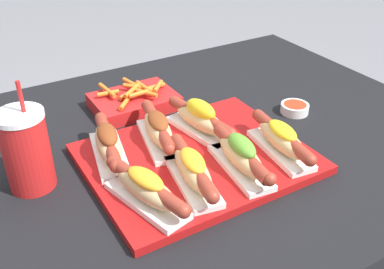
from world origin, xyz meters
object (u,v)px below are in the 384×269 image
hot_dog_4 (108,143)px  fries_basket (134,101)px  hot_dog_1 (193,170)px  drink_cup (26,150)px  hot_dog_6 (201,119)px  serving_tray (197,158)px  hot_dog_5 (157,128)px  sauce_bowl (295,108)px  hot_dog_3 (281,139)px  hot_dog_2 (243,155)px  hot_dog_0 (146,188)px

hot_dog_4 → fries_basket: bearing=54.0°
hot_dog_1 → drink_cup: bearing=146.0°
hot_dog_1 → hot_dog_6: (0.11, 0.15, 0.00)m
serving_tray → hot_dog_5: hot_dog_5 is taller
hot_dog_1 → sauce_bowl: size_ratio=3.07×
serving_tray → sauce_bowl: bearing=10.6°
fries_basket → serving_tray: bearing=-87.7°
serving_tray → hot_dog_3: 0.18m
hot_dog_2 → hot_dog_3: 0.11m
hot_dog_1 → sauce_bowl: hot_dog_1 is taller
hot_dog_0 → drink_cup: bearing=131.2°
serving_tray → hot_dog_0: 0.18m
hot_dog_2 → fries_basket: bearing=99.5°
hot_dog_6 → sauce_bowl: 0.27m
hot_dog_3 → hot_dog_5: (-0.20, 0.17, 0.00)m
hot_dog_1 → hot_dog_4: bearing=122.1°
hot_dog_1 → hot_dog_4: size_ratio=1.01×
serving_tray → hot_dog_1: (-0.06, -0.08, 0.04)m
hot_dog_2 → hot_dog_3: hot_dog_2 is taller
serving_tray → sauce_bowl: (0.33, 0.06, 0.00)m
serving_tray → hot_dog_6: hot_dog_6 is taller
hot_dog_0 → hot_dog_4: size_ratio=0.99×
hot_dog_5 → serving_tray: bearing=-63.1°
hot_dog_2 → hot_dog_6: 0.16m
sauce_bowl → fries_basket: 0.41m
hot_dog_4 → fries_basket: (0.15, 0.20, -0.03)m
hot_dog_3 → fries_basket: 0.41m
fries_basket → hot_dog_1: bearing=-97.0°
serving_tray → hot_dog_1: hot_dog_1 is taller
hot_dog_1 → hot_dog_4: (-0.10, 0.17, 0.00)m
hot_dog_1 → hot_dog_2: size_ratio=0.99×
sauce_bowl → hot_dog_0: bearing=-163.1°
hot_dog_3 → drink_cup: 0.51m
serving_tray → drink_cup: size_ratio=2.03×
hot_dog_4 → hot_dog_6: hot_dog_6 is taller
hot_dog_3 → hot_dog_5: bearing=139.9°
hot_dog_3 → sauce_bowl: 0.22m
serving_tray → drink_cup: drink_cup is taller
hot_dog_6 → sauce_bowl: bearing=-2.9°
hot_dog_0 → fries_basket: hot_dog_0 is taller
hot_dog_4 → drink_cup: 0.16m
hot_dog_1 → hot_dog_3: (0.21, -0.00, 0.00)m
hot_dog_3 → sauce_bowl: hot_dog_3 is taller
hot_dog_6 → fries_basket: (-0.07, 0.22, -0.03)m
hot_dog_2 → hot_dog_6: size_ratio=1.00×
hot_dog_2 → sauce_bowl: 0.31m
hot_dog_0 → hot_dog_5: bearing=57.6°
hot_dog_1 → hot_dog_3: size_ratio=0.99×
fries_basket → hot_dog_5: bearing=-99.7°
drink_cup → hot_dog_0: bearing=-48.8°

